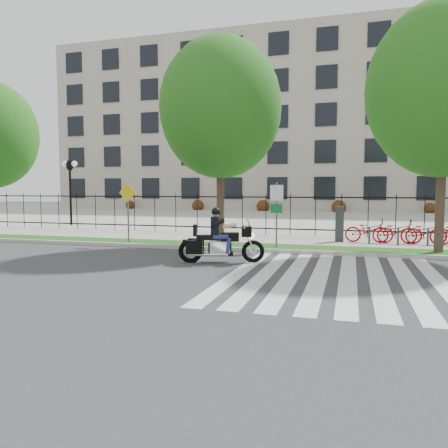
# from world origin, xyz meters

# --- Properties ---
(ground) EXTENTS (120.00, 120.00, 0.00)m
(ground) POSITION_xyz_m (0.00, 0.00, 0.00)
(ground) COLOR #333335
(ground) RESTS_ON ground
(curb) EXTENTS (60.00, 0.20, 0.15)m
(curb) POSITION_xyz_m (0.00, 4.10, 0.07)
(curb) COLOR #A7A59D
(curb) RESTS_ON ground
(grass_verge) EXTENTS (60.00, 1.50, 0.15)m
(grass_verge) POSITION_xyz_m (0.00, 4.95, 0.07)
(grass_verge) COLOR #1B5415
(grass_verge) RESTS_ON ground
(sidewalk) EXTENTS (60.00, 3.50, 0.15)m
(sidewalk) POSITION_xyz_m (0.00, 7.45, 0.07)
(sidewalk) COLOR gray
(sidewalk) RESTS_ON ground
(plaza) EXTENTS (80.00, 34.00, 0.10)m
(plaza) POSITION_xyz_m (0.00, 25.00, 0.05)
(plaza) COLOR gray
(plaza) RESTS_ON ground
(crosswalk_stripes) EXTENTS (5.70, 8.00, 0.01)m
(crosswalk_stripes) POSITION_xyz_m (4.83, 0.00, 0.01)
(crosswalk_stripes) COLOR silver
(crosswalk_stripes) RESTS_ON ground
(iron_fence) EXTENTS (30.00, 0.06, 2.00)m
(iron_fence) POSITION_xyz_m (0.00, 9.20, 1.15)
(iron_fence) COLOR black
(iron_fence) RESTS_ON sidewalk
(office_building) EXTENTS (60.00, 21.90, 20.15)m
(office_building) POSITION_xyz_m (0.00, 44.92, 9.97)
(office_building) COLOR #AB9D89
(office_building) RESTS_ON ground
(lamp_post_left) EXTENTS (1.06, 0.70, 4.25)m
(lamp_post_left) POSITION_xyz_m (-12.00, 12.00, 3.21)
(lamp_post_left) COLOR black
(lamp_post_left) RESTS_ON ground
(street_tree_1) EXTENTS (4.88, 4.88, 8.28)m
(street_tree_1) POSITION_xyz_m (0.13, 4.95, 5.62)
(street_tree_1) COLOR #35251D
(street_tree_1) RESTS_ON grass_verge
(street_tree_2) EXTENTS (5.33, 5.33, 8.77)m
(street_tree_2) POSITION_xyz_m (8.26, 4.95, 5.84)
(street_tree_2) COLOR #35251D
(street_tree_2) RESTS_ON grass_verge
(bike_share_station) EXTENTS (7.84, 0.88, 1.50)m
(bike_share_station) POSITION_xyz_m (8.66, 7.20, 0.66)
(bike_share_station) COLOR #2D2D33
(bike_share_station) RESTS_ON sidewalk
(sign_pole_regulatory) EXTENTS (0.50, 0.09, 2.50)m
(sign_pole_regulatory) POSITION_xyz_m (2.49, 4.58, 1.74)
(sign_pole_regulatory) COLOR #59595B
(sign_pole_regulatory) RESTS_ON grass_verge
(sign_pole_warning) EXTENTS (0.78, 0.09, 2.49)m
(sign_pole_warning) POSITION_xyz_m (-3.86, 4.58, 1.74)
(sign_pole_warning) COLOR #59595B
(sign_pole_warning) RESTS_ON grass_verge
(motorcycle_rider) EXTENTS (2.76, 1.22, 2.17)m
(motorcycle_rider) POSITION_xyz_m (1.19, 1.49, 0.72)
(motorcycle_rider) COLOR black
(motorcycle_rider) RESTS_ON ground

